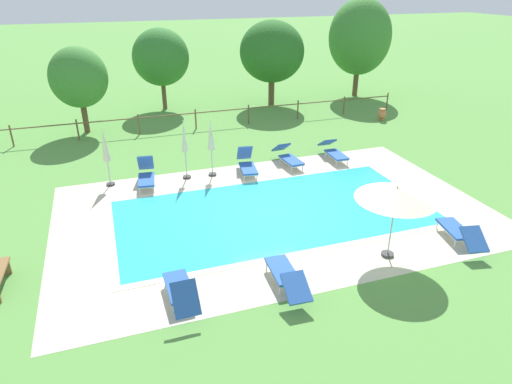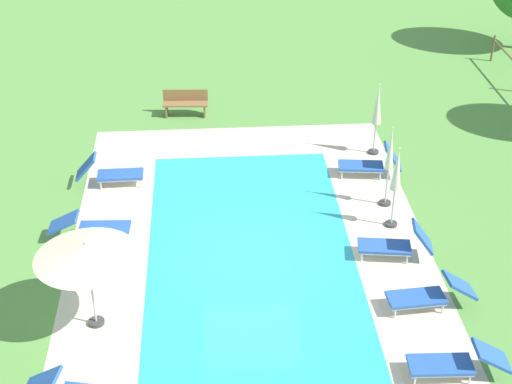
% 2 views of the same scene
% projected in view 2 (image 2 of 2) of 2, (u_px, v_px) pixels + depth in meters
% --- Properties ---
extents(ground_plane, '(160.00, 160.00, 0.00)m').
position_uv_depth(ground_plane, '(251.00, 259.00, 19.11)').
color(ground_plane, '#599342').
extents(pool_deck_paving, '(14.48, 9.04, 0.01)m').
position_uv_depth(pool_deck_paving, '(251.00, 259.00, 19.11)').
color(pool_deck_paving, beige).
rests_on(pool_deck_paving, ground).
extents(swimming_pool_water, '(10.56, 5.12, 0.01)m').
position_uv_depth(swimming_pool_water, '(251.00, 259.00, 19.11)').
color(swimming_pool_water, '#2DB7C6').
rests_on(swimming_pool_water, ground).
extents(pool_coping_rim, '(11.04, 5.60, 0.01)m').
position_uv_depth(pool_coping_rim, '(251.00, 259.00, 19.10)').
color(pool_coping_rim, beige).
rests_on(pool_coping_rim, ground).
extents(sun_lounger_north_near_steps, '(0.68, 2.06, 0.78)m').
position_uv_depth(sun_lounger_north_near_steps, '(455.00, 363.00, 15.54)').
color(sun_lounger_north_near_steps, '#2856A8').
rests_on(sun_lounger_north_near_steps, ground).
extents(sun_lounger_north_mid, '(0.70, 2.09, 0.72)m').
position_uv_depth(sun_lounger_north_mid, '(93.00, 227.00, 19.71)').
color(sun_lounger_north_mid, '#2856A8').
rests_on(sun_lounger_north_mid, ground).
extents(sun_lounger_north_far, '(0.86, 1.89, 1.01)m').
position_uv_depth(sun_lounger_north_far, '(395.00, 244.00, 18.98)').
color(sun_lounger_north_far, '#2856A8').
rests_on(sun_lounger_north_far, ground).
extents(sun_lounger_north_end, '(0.63, 1.90, 0.96)m').
position_uv_depth(sun_lounger_north_end, '(110.00, 173.00, 21.98)').
color(sun_lounger_north_end, '#2856A8').
rests_on(sun_lounger_north_end, ground).
extents(sun_lounger_south_near_corner, '(0.82, 1.87, 1.02)m').
position_uv_depth(sun_lounger_south_near_corner, '(370.00, 163.00, 22.42)').
color(sun_lounger_south_near_corner, '#2856A8').
rests_on(sun_lounger_south_near_corner, ground).
extents(sun_lounger_south_far, '(0.75, 2.05, 0.82)m').
position_uv_depth(sun_lounger_south_far, '(429.00, 295.00, 17.37)').
color(sun_lounger_south_far, '#2856A8').
rests_on(sun_lounger_south_far, ground).
extents(patio_umbrella_open_foreground, '(2.24, 2.24, 2.21)m').
position_uv_depth(patio_umbrella_open_foreground, '(86.00, 251.00, 16.05)').
color(patio_umbrella_open_foreground, '#383838').
rests_on(patio_umbrella_open_foreground, ground).
extents(patio_umbrella_closed_row_west, '(0.32, 0.32, 2.34)m').
position_uv_depth(patio_umbrella_closed_row_west, '(397.00, 175.00, 19.59)').
color(patio_umbrella_closed_row_west, '#383838').
rests_on(patio_umbrella_closed_row_west, ground).
extents(patio_umbrella_closed_row_mid_west, '(0.32, 0.32, 2.39)m').
position_uv_depth(patio_umbrella_closed_row_mid_west, '(390.00, 156.00, 20.49)').
color(patio_umbrella_closed_row_mid_west, '#383838').
rests_on(patio_umbrella_closed_row_mid_west, ground).
extents(patio_umbrella_closed_row_centre, '(0.32, 0.32, 2.31)m').
position_uv_depth(patio_umbrella_closed_row_centre, '(377.00, 108.00, 23.00)').
color(patio_umbrella_closed_row_centre, '#383838').
rests_on(patio_umbrella_closed_row_centre, ground).
extents(wooden_bench_lawn_side, '(0.53, 1.52, 0.87)m').
position_uv_depth(wooden_bench_lawn_side, '(185.00, 102.00, 25.84)').
color(wooden_bench_lawn_side, olive).
rests_on(wooden_bench_lawn_side, ground).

